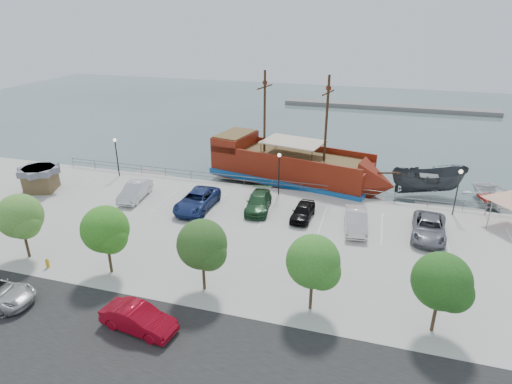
# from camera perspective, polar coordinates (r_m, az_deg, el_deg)

# --- Properties ---
(ground) EXTENTS (160.00, 160.00, 0.00)m
(ground) POSITION_cam_1_polar(r_m,az_deg,el_deg) (37.22, 0.61, -5.59)
(ground) COLOR #425455
(street) EXTENTS (100.00, 8.00, 0.04)m
(street) POSITION_cam_1_polar(r_m,az_deg,el_deg) (24.53, -10.36, -20.94)
(street) COLOR black
(street) RESTS_ON land_slab
(sidewalk) EXTENTS (100.00, 4.00, 0.05)m
(sidewalk) POSITION_cam_1_polar(r_m,az_deg,el_deg) (28.67, -4.98, -13.07)
(sidewalk) COLOR #ADACA8
(sidewalk) RESTS_ON land_slab
(seawall_railing) EXTENTS (50.00, 0.06, 1.00)m
(seawall_railing) POSITION_cam_1_polar(r_m,az_deg,el_deg) (43.39, 3.43, 0.97)
(seawall_railing) COLOR slate
(seawall_railing) RESTS_ON land_slab
(far_shore) EXTENTS (40.00, 3.00, 0.80)m
(far_shore) POSITION_cam_1_polar(r_m,az_deg,el_deg) (88.15, 17.13, 10.78)
(far_shore) COLOR slate
(far_shore) RESTS_ON ground
(pirate_ship) EXTENTS (20.50, 9.48, 12.71)m
(pirate_ship) POSITION_cam_1_polar(r_m,az_deg,el_deg) (46.01, 6.26, 3.00)
(pirate_ship) COLOR maroon
(pirate_ship) RESTS_ON ground
(patrol_boat) EXTENTS (8.18, 4.78, 2.98)m
(patrol_boat) POSITION_cam_1_polar(r_m,az_deg,el_deg) (47.36, 21.96, 1.15)
(patrol_boat) COLOR #3A3F43
(patrol_boat) RESTS_ON ground
(speedboat) EXTENTS (7.35, 8.62, 1.51)m
(speedboat) POSITION_cam_1_polar(r_m,az_deg,el_deg) (47.88, 29.80, -1.04)
(speedboat) COLOR white
(speedboat) RESTS_ON ground
(dock_west) EXTENTS (7.09, 4.20, 0.39)m
(dock_west) POSITION_cam_1_polar(r_m,az_deg,el_deg) (50.10, -12.70, 1.91)
(dock_west) COLOR gray
(dock_west) RESTS_ON ground
(dock_mid) EXTENTS (6.97, 2.15, 0.40)m
(dock_mid) POSITION_cam_1_polar(r_m,az_deg,el_deg) (44.35, 12.29, -0.91)
(dock_mid) COLOR gray
(dock_mid) RESTS_ON ground
(dock_east) EXTENTS (6.42, 2.03, 0.36)m
(dock_east) POSITION_cam_1_polar(r_m,az_deg,el_deg) (44.92, 24.39, -2.27)
(dock_east) COLOR gray
(dock_east) RESTS_ON ground
(shed) EXTENTS (3.80, 3.80, 2.47)m
(shed) POSITION_cam_1_polar(r_m,az_deg,el_deg) (48.02, -26.81, 1.66)
(shed) COLOR brown
(shed) RESTS_ON land_slab
(canopy_tent) EXTENTS (4.85, 4.85, 3.62)m
(canopy_tent) POSITION_cam_1_polar(r_m,az_deg,el_deg) (41.18, 30.92, 0.21)
(canopy_tent) COLOR slate
(canopy_tent) RESTS_ON land_slab
(street_sedan) EXTENTS (4.72, 2.21, 1.50)m
(street_sedan) POSITION_cam_1_polar(r_m,az_deg,el_deg) (26.19, -15.41, -15.98)
(street_sedan) COLOR maroon
(street_sedan) RESTS_ON street
(fire_hydrant) EXTENTS (0.26, 0.26, 0.75)m
(fire_hydrant) POSITION_cam_1_polar(r_m,az_deg,el_deg) (34.03, -26.05, -8.48)
(fire_hydrant) COLOR gold
(fire_hydrant) RESTS_ON sidewalk
(lamp_post_left) EXTENTS (0.36, 0.36, 4.28)m
(lamp_post_left) POSITION_cam_1_polar(r_m,az_deg,el_deg) (48.48, -18.15, 5.28)
(lamp_post_left) COLOR black
(lamp_post_left) RESTS_ON land_slab
(lamp_post_mid) EXTENTS (0.36, 0.36, 4.28)m
(lamp_post_mid) POSITION_cam_1_polar(r_m,az_deg,el_deg) (41.34, 3.10, 3.41)
(lamp_post_mid) COLOR black
(lamp_post_mid) RESTS_ON land_slab
(lamp_post_right) EXTENTS (0.36, 0.36, 4.28)m
(lamp_post_right) POSITION_cam_1_polar(r_m,az_deg,el_deg) (41.03, 25.38, 0.94)
(lamp_post_right) COLOR black
(lamp_post_right) RESTS_ON land_slab
(tree_b) EXTENTS (3.30, 3.20, 5.00)m
(tree_b) POSITION_cam_1_polar(r_m,az_deg,el_deg) (34.65, -28.85, -3.05)
(tree_b) COLOR #473321
(tree_b) RESTS_ON sidewalk
(tree_c) EXTENTS (3.30, 3.20, 5.00)m
(tree_c) POSITION_cam_1_polar(r_m,az_deg,el_deg) (30.31, -19.30, -4.96)
(tree_c) COLOR #473321
(tree_c) RESTS_ON sidewalk
(tree_d) EXTENTS (3.30, 3.20, 5.00)m
(tree_d) POSITION_cam_1_polar(r_m,az_deg,el_deg) (27.10, -6.98, -7.21)
(tree_d) COLOR #473321
(tree_d) RESTS_ON sidewalk
(tree_e) EXTENTS (3.30, 3.20, 5.00)m
(tree_e) POSITION_cam_1_polar(r_m,az_deg,el_deg) (25.45, 7.90, -9.46)
(tree_e) COLOR #473321
(tree_e) RESTS_ON sidewalk
(tree_f) EXTENTS (3.30, 3.20, 5.00)m
(tree_f) POSITION_cam_1_polar(r_m,az_deg,el_deg) (25.68, 23.80, -11.14)
(tree_f) COLOR #473321
(tree_f) RESTS_ON sidewalk
(parked_car_b) EXTENTS (2.18, 4.99, 1.59)m
(parked_car_b) POSITION_cam_1_polar(r_m,az_deg,el_deg) (42.80, -15.82, 0.15)
(parked_car_b) COLOR silver
(parked_car_b) RESTS_ON land_slab
(parked_car_c) EXTENTS (2.84, 5.94, 1.64)m
(parked_car_c) POSITION_cam_1_polar(r_m,az_deg,el_deg) (39.45, -7.87, -1.12)
(parked_car_c) COLOR navy
(parked_car_c) RESTS_ON land_slab
(parked_car_d) EXTENTS (2.66, 5.25, 1.46)m
(parked_car_d) POSITION_cam_1_polar(r_m,az_deg,el_deg) (38.92, 0.34, -1.38)
(parked_car_d) COLOR #204827
(parked_car_d) RESTS_ON land_slab
(parked_car_e) EXTENTS (1.85, 4.14, 1.38)m
(parked_car_e) POSITION_cam_1_polar(r_m,az_deg,el_deg) (37.54, 6.26, -2.56)
(parked_car_e) COLOR black
(parked_car_e) RESTS_ON land_slab
(parked_car_f) EXTENTS (2.26, 5.10, 1.63)m
(parked_car_f) POSITION_cam_1_polar(r_m,az_deg,el_deg) (36.45, 13.17, -3.69)
(parked_car_f) COLOR silver
(parked_car_f) RESTS_ON land_slab
(parked_car_g) EXTENTS (3.00, 5.75, 1.55)m
(parked_car_g) POSITION_cam_1_polar(r_m,az_deg,el_deg) (37.09, 22.06, -4.46)
(parked_car_g) COLOR slate
(parked_car_g) RESTS_ON land_slab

